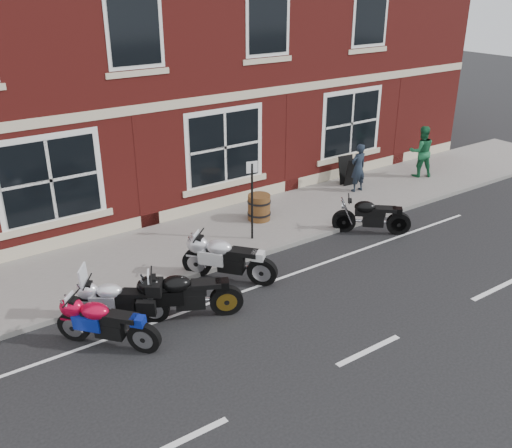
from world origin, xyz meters
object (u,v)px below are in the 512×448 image
object	(u,v)px
parking_sign	(252,195)
moto_naked_black	(370,214)
moto_sport_silver	(228,257)
pedestrian_left	(358,168)
moto_sport_red	(106,321)
barrel_planter	(259,207)
moto_sport_black	(185,292)
a_board_sign	(350,171)
moto_touring_silver	(118,298)
pedestrian_right	(421,151)

from	to	relation	value
parking_sign	moto_naked_black	bearing A→B (deg)	-9.68
parking_sign	moto_sport_silver	bearing A→B (deg)	-126.15
moto_sport_silver	pedestrian_left	bearing A→B (deg)	-18.51
moto_sport_red	moto_sport_silver	xyz separation A→B (m)	(3.27, 0.86, 0.04)
barrel_planter	parking_sign	bearing A→B (deg)	-133.26
moto_sport_black	moto_naked_black	distance (m)	6.23
parking_sign	moto_sport_red	bearing A→B (deg)	-141.59
pedestrian_left	moto_sport_black	bearing A→B (deg)	23.69
a_board_sign	moto_sport_black	bearing A→B (deg)	-148.63
moto_sport_silver	barrel_planter	bearing A→B (deg)	3.59
pedestrian_left	barrel_planter	xyz separation A→B (m)	(-3.94, -0.11, -0.41)
moto_sport_red	a_board_sign	distance (m)	10.63
moto_sport_silver	moto_naked_black	xyz separation A→B (m)	(4.60, 0.00, -0.04)
moto_sport_black	moto_sport_red	bearing A→B (deg)	116.91
moto_touring_silver	barrel_planter	xyz separation A→B (m)	(5.24, 2.44, -0.04)
moto_sport_red	parking_sign	xyz separation A→B (m)	(4.87, 2.19, 0.80)
moto_sport_red	moto_sport_silver	world-z (taller)	moto_sport_silver
moto_touring_silver	parking_sign	bearing A→B (deg)	-33.79
a_board_sign	parking_sign	distance (m)	5.36
moto_naked_black	pedestrian_right	xyz separation A→B (m)	(4.64, 2.22, 0.45)
pedestrian_left	parking_sign	xyz separation A→B (m)	(-4.82, -1.04, 0.45)
moto_naked_black	parking_sign	xyz separation A→B (m)	(-3.00, 1.33, 0.80)
barrel_planter	moto_touring_silver	bearing A→B (deg)	-155.03
parking_sign	pedestrian_left	bearing A→B (deg)	26.41
parking_sign	moto_touring_silver	bearing A→B (deg)	-146.79
moto_naked_black	barrel_planter	size ratio (longest dim) A/B	2.27
moto_touring_silver	pedestrian_right	bearing A→B (deg)	-41.52
pedestrian_left	pedestrian_right	xyz separation A→B (m)	(2.82, -0.15, 0.10)
pedestrian_left	parking_sign	size ratio (longest dim) A/B	0.73
barrel_planter	parking_sign	distance (m)	1.55
moto_touring_silver	pedestrian_right	size ratio (longest dim) A/B	0.94
moto_touring_silver	barrel_planter	world-z (taller)	moto_touring_silver
a_board_sign	moto_sport_silver	bearing A→B (deg)	-149.53
moto_sport_black	pedestrian_left	world-z (taller)	pedestrian_left
moto_touring_silver	pedestrian_left	size ratio (longest dim) A/B	1.06
pedestrian_right	barrel_planter	world-z (taller)	pedestrian_right
moto_sport_silver	pedestrian_right	distance (m)	9.52
moto_sport_red	pedestrian_right	distance (m)	12.90
pedestrian_right	barrel_planter	size ratio (longest dim) A/B	2.37
moto_sport_black	pedestrian_right	xyz separation A→B (m)	(10.81, 3.08, 0.41)
moto_sport_red	pedestrian_right	size ratio (longest dim) A/B	0.97
moto_sport_black	moto_sport_silver	size ratio (longest dim) A/B	1.12
pedestrian_left	pedestrian_right	world-z (taller)	pedestrian_right
moto_sport_silver	moto_naked_black	bearing A→B (deg)	-38.77
moto_sport_silver	parking_sign	xyz separation A→B (m)	(1.60, 1.33, 0.76)
moto_sport_red	moto_sport_silver	size ratio (longest dim) A/B	0.91
moto_sport_silver	moto_naked_black	world-z (taller)	moto_sport_silver
pedestrian_right	moto_touring_silver	bearing A→B (deg)	40.07
moto_sport_black	barrel_planter	size ratio (longest dim) A/B	2.84
moto_sport_red	moto_naked_black	distance (m)	7.92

